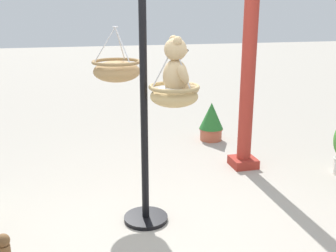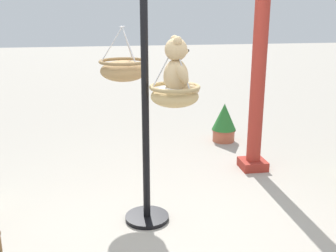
{
  "view_description": "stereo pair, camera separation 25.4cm",
  "coord_description": "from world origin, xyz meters",
  "views": [
    {
      "loc": [
        3.37,
        -0.8,
        2.05
      ],
      "look_at": [
        -0.04,
        0.05,
        1.03
      ],
      "focal_mm": 43.38,
      "sensor_mm": 36.0,
      "label": 1
    },
    {
      "loc": [
        3.43,
        -0.55,
        2.05
      ],
      "look_at": [
        -0.04,
        0.05,
        1.03
      ],
      "focal_mm": 43.38,
      "sensor_mm": 36.0,
      "label": 2
    }
  ],
  "objects": [
    {
      "name": "greenhouse_pillar_right",
      "position": [
        -1.34,
        1.42,
        1.48
      ],
      "size": [
        0.35,
        0.35,
        3.06
      ],
      "color": "#9E2D23",
      "rests_on": "ground"
    },
    {
      "name": "teddy_bear",
      "position": [
        -0.09,
        0.14,
        1.53
      ],
      "size": [
        0.36,
        0.31,
        0.52
      ],
      "color": "tan"
    },
    {
      "name": "hanging_basket_left_high",
      "position": [
        -1.1,
        -0.27,
        1.4
      ],
      "size": [
        0.55,
        0.55,
        0.6
      ],
      "color": "#A37F51"
    },
    {
      "name": "display_pole_central",
      "position": [
        -0.24,
        -0.13,
        0.77
      ],
      "size": [
        0.44,
        0.44,
        2.48
      ],
      "color": "black",
      "rests_on": "ground"
    },
    {
      "name": "potted_plant_trailing_ivy",
      "position": [
        -2.54,
        1.38,
        0.31
      ],
      "size": [
        0.38,
        0.38,
        0.62
      ],
      "color": "#AD563D",
      "rests_on": "ground"
    },
    {
      "name": "ground_plane",
      "position": [
        0.0,
        0.0,
        0.0
      ],
      "size": [
        40.0,
        40.0,
        0.0
      ],
      "primitive_type": "plane",
      "color": "#A8A093"
    },
    {
      "name": "hanging_basket_with_teddy",
      "position": [
        -0.09,
        0.12,
        1.31
      ],
      "size": [
        0.46,
        0.46,
        0.56
      ],
      "color": "tan"
    }
  ]
}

